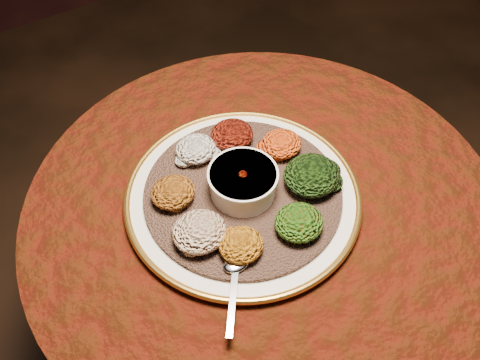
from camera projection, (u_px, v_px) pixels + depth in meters
table at (261, 250)px, 1.20m from camera, size 0.96×0.96×0.73m
platter at (243, 196)px, 1.06m from camera, size 0.56×0.56×0.02m
injera at (243, 193)px, 1.05m from camera, size 0.51×0.51×0.01m
stew_bowl at (243, 181)px, 1.02m from camera, size 0.14×0.14×0.06m
spoon at (235, 269)px, 0.93m from camera, size 0.11×0.13×0.01m
portion_ayib at (196, 149)px, 1.09m from camera, size 0.08×0.08×0.04m
portion_kitfo at (232, 135)px, 1.11m from camera, size 0.09×0.09×0.04m
portion_tikil at (281, 144)px, 1.10m from camera, size 0.08×0.08×0.04m
portion_gomen at (311, 175)px, 1.04m from camera, size 0.11×0.11×0.05m
portion_mixveg at (299, 223)px, 0.97m from camera, size 0.09×0.09×0.04m
portion_kik at (241, 245)px, 0.95m from camera, size 0.08×0.08×0.04m
portion_timatim at (199, 232)px, 0.96m from camera, size 0.10×0.09×0.05m
portion_shiro at (173, 192)px, 1.02m from camera, size 0.09×0.08×0.04m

